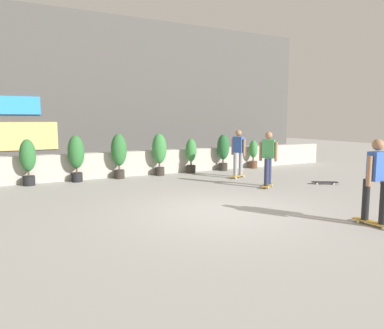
# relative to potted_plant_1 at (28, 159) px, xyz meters

# --- Properties ---
(ground_plane) EXTENTS (48.00, 48.00, 0.00)m
(ground_plane) POSITION_rel_potted_plant_1_xyz_m (3.65, -5.55, -0.84)
(ground_plane) COLOR #9E9B96
(planter_wall) EXTENTS (18.00, 0.40, 0.90)m
(planter_wall) POSITION_rel_potted_plant_1_xyz_m (3.65, 0.45, -0.39)
(planter_wall) COLOR #B2ADA3
(planter_wall) RESTS_ON ground
(building_backdrop) EXTENTS (20.00, 2.08, 6.50)m
(building_backdrop) POSITION_rel_potted_plant_1_xyz_m (3.65, 4.45, 2.41)
(building_backdrop) COLOR #4C4947
(building_backdrop) RESTS_ON ground
(potted_plant_1) EXTENTS (0.49, 0.49, 1.45)m
(potted_plant_1) POSITION_rel_potted_plant_1_xyz_m (0.00, 0.00, 0.00)
(potted_plant_1) COLOR black
(potted_plant_1) RESTS_ON ground
(potted_plant_2) EXTENTS (0.53, 0.53, 1.54)m
(potted_plant_2) POSITION_rel_potted_plant_1_xyz_m (1.46, -0.00, 0.06)
(potted_plant_2) COLOR black
(potted_plant_2) RESTS_ON ground
(potted_plant_3) EXTENTS (0.55, 0.55, 1.57)m
(potted_plant_3) POSITION_rel_potted_plant_1_xyz_m (2.90, 0.00, 0.08)
(potted_plant_3) COLOR #2D2823
(potted_plant_3) RESTS_ON ground
(potted_plant_4) EXTENTS (0.54, 0.54, 1.55)m
(potted_plant_4) POSITION_rel_potted_plant_1_xyz_m (4.42, -0.00, 0.06)
(potted_plant_4) COLOR #2D2823
(potted_plant_4) RESTS_ON ground
(potted_plant_5) EXTENTS (0.43, 0.43, 1.32)m
(potted_plant_5) POSITION_rel_potted_plant_1_xyz_m (5.74, -0.00, -0.10)
(potted_plant_5) COLOR #2D2823
(potted_plant_5) RESTS_ON ground
(potted_plant_6) EXTENTS (0.49, 0.49, 1.46)m
(potted_plant_6) POSITION_rel_potted_plant_1_xyz_m (7.20, 0.00, 0.00)
(potted_plant_6) COLOR #2D2823
(potted_plant_6) RESTS_ON ground
(potted_plant_7) EXTENTS (0.36, 0.36, 1.19)m
(potted_plant_7) POSITION_rel_potted_plant_1_xyz_m (8.71, 0.00, -0.22)
(potted_plant_7) COLOR brown
(potted_plant_7) RESTS_ON ground
(skater_foreground) EXTENTS (0.81, 0.52, 1.70)m
(skater_foreground) POSITION_rel_potted_plant_1_xyz_m (6.69, -1.79, 0.10)
(skater_foreground) COLOR #BF8C26
(skater_foreground) RESTS_ON ground
(skater_mid_plaza) EXTENTS (0.75, 0.65, 1.70)m
(skater_mid_plaza) POSITION_rel_potted_plant_1_xyz_m (6.44, -3.71, 0.10)
(skater_mid_plaza) COLOR #BF8C26
(skater_mid_plaza) RESTS_ON ground
(skater_far_right) EXTENTS (0.56, 0.81, 1.70)m
(skater_far_right) POSITION_rel_potted_plant_1_xyz_m (5.66, -7.85, 0.10)
(skater_far_right) COLOR #BF8C26
(skater_far_right) RESTS_ON ground
(skateboard_near_camera) EXTENTS (0.78, 0.60, 0.08)m
(skateboard_near_camera) POSITION_rel_potted_plant_1_xyz_m (8.41, -4.15, -0.78)
(skateboard_near_camera) COLOR black
(skateboard_near_camera) RESTS_ON ground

